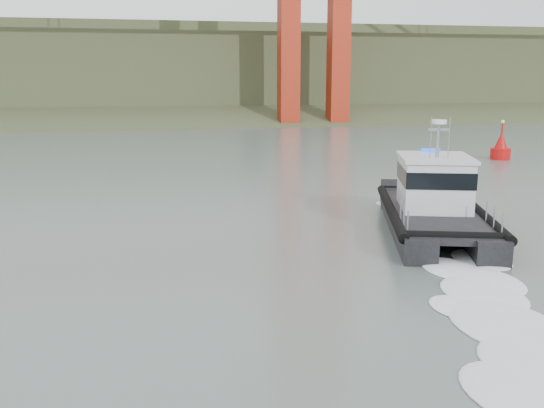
% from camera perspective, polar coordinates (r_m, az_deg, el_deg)
% --- Properties ---
extents(ground, '(400.00, 400.00, 0.00)m').
position_cam_1_polar(ground, '(19.90, 1.60, -10.86)').
color(ground, slate).
rests_on(ground, ground).
extents(headlands, '(500.00, 105.36, 27.12)m').
position_cam_1_polar(headlands, '(143.38, -10.48, 11.55)').
color(headlands, '#384729').
rests_on(headlands, ground).
extents(patrol_boat, '(7.70, 12.69, 5.79)m').
position_cam_1_polar(patrol_boat, '(31.57, 15.03, 0.12)').
color(patrol_boat, black).
rests_on(patrol_boat, ground).
extents(nav_buoy, '(1.86, 1.86, 3.88)m').
position_cam_1_polar(nav_buoy, '(60.90, 20.73, 4.92)').
color(nav_buoy, '#B40D0C').
rests_on(nav_buoy, ground).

